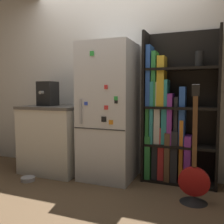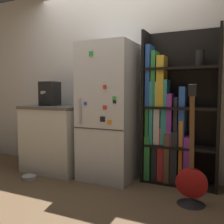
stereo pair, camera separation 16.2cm
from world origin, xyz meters
name	(u,v)px [view 2 (the right image)]	position (x,y,z in m)	size (l,w,h in m)	color
ground_plane	(103,181)	(0.00, 0.00, 0.00)	(16.00, 16.00, 0.00)	brown
wall_back	(119,78)	(0.00, 0.47, 1.30)	(8.00, 0.05, 2.60)	silver
refrigerator	(109,112)	(0.00, 0.15, 0.86)	(0.66, 0.62, 1.71)	silver
bookshelf	(172,120)	(0.77, 0.32, 0.77)	(0.88, 0.31, 1.84)	black
kitchen_counter	(56,138)	(-0.81, 0.13, 0.46)	(0.82, 0.66, 0.92)	silver
espresso_machine	(50,94)	(-0.89, 0.10, 1.09)	(0.22, 0.29, 0.33)	black
guitar	(191,187)	(1.08, -0.21, 0.17)	(0.31, 0.28, 1.18)	black
pet_bowl	(29,177)	(-0.89, -0.34, 0.03)	(0.18, 0.18, 0.05)	#B7B7BC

